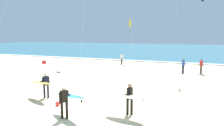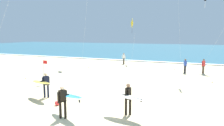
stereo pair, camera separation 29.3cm
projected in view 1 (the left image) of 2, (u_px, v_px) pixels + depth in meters
The scene contains 12 objects.
ground_plane at pixel (71, 116), 10.81m from camera, with size 160.00×160.00×0.00m, color beige.
ocean_water at pixel (170, 49), 59.48m from camera, with size 160.00×60.00×0.08m, color #2D6075.
shoreline_foam at pixel (151, 61), 32.04m from camera, with size 160.00×0.99×0.01m, color white.
surfer_lead at pixel (67, 98), 10.44m from camera, with size 2.28×1.36×1.71m.
surfer_trailing at pixel (44, 83), 13.62m from camera, with size 2.12×1.22×1.71m.
surfer_third at pixel (128, 96), 10.69m from camera, with size 2.18×1.09×1.71m.
kite_diamond_golden_mid at pixel (130, 24), 29.90m from camera, with size 1.27×2.25×6.52m.
bystander_white_top at pixel (122, 59), 29.48m from camera, with size 0.48×0.28×1.59m.
bystander_blue_top at pixel (183, 66), 22.76m from camera, with size 0.34×0.41×1.59m.
bystander_red_top at pixel (201, 66), 22.67m from camera, with size 0.37×0.38×1.59m.
lifeguard_flag at pixel (43, 70), 17.54m from camera, with size 0.45×0.05×2.10m.
beach_ball at pixel (58, 104), 12.33m from camera, with size 0.28×0.28×0.28m, color red.
Camera 1 is at (5.75, -8.85, 4.24)m, focal length 33.15 mm.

